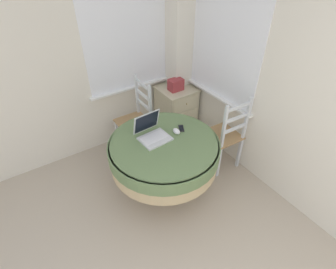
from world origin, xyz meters
name	(u,v)px	position (x,y,z in m)	size (l,w,h in m)	color
corner_room_shell	(189,87)	(1.11, 2.08, 1.28)	(4.17, 5.16, 2.55)	silver
round_dining_table	(164,152)	(0.83, 2.10, 0.59)	(1.16, 1.16, 0.73)	#4C3D2D
laptop	(152,133)	(0.77, 2.23, 0.78)	(0.32, 0.33, 0.26)	silver
computer_mouse	(176,131)	(1.02, 2.15, 0.75)	(0.06, 0.10, 0.05)	white
cell_phone	(181,128)	(1.11, 2.18, 0.73)	(0.10, 0.13, 0.01)	black
dining_chair_near_back_window	(136,120)	(0.94, 2.94, 0.47)	(0.40, 0.39, 1.02)	#A87F51
dining_chair_near_right_window	(225,136)	(1.68, 2.04, 0.47)	(0.40, 0.41, 1.02)	#A87F51
corner_cabinet	(176,110)	(1.63, 3.02, 0.35)	(0.49, 0.51, 0.71)	beige
storage_box	(176,85)	(1.60, 2.98, 0.78)	(0.19, 0.14, 0.16)	#9E3338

